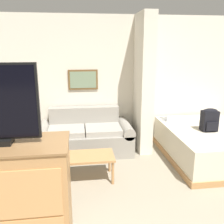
{
  "coord_description": "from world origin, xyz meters",
  "views": [
    {
      "loc": [
        -0.64,
        -1.45,
        2.01
      ],
      "look_at": [
        -0.15,
        2.13,
        1.05
      ],
      "focal_mm": 40.0,
      "sensor_mm": 36.0,
      "label": 1
    }
  ],
  "objects_px": {
    "bed": "(208,143)",
    "backpack": "(210,119)",
    "tv_dresser": "(6,200)",
    "table_lamp": "(27,110)",
    "coffee_table": "(88,158)",
    "couch": "(85,137)"
  },
  "relations": [
    {
      "from": "couch",
      "to": "backpack",
      "type": "xyz_separation_m",
      "value": [
        2.15,
        -0.68,
        0.46
      ]
    },
    {
      "from": "couch",
      "to": "coffee_table",
      "type": "distance_m",
      "value": 1.06
    },
    {
      "from": "table_lamp",
      "to": "tv_dresser",
      "type": "relative_size",
      "value": 0.34
    },
    {
      "from": "bed",
      "to": "tv_dresser",
      "type": "bearing_deg",
      "value": -149.63
    },
    {
      "from": "coffee_table",
      "to": "backpack",
      "type": "bearing_deg",
      "value": 10.22
    },
    {
      "from": "backpack",
      "to": "couch",
      "type": "bearing_deg",
      "value": 162.54
    },
    {
      "from": "coffee_table",
      "to": "backpack",
      "type": "xyz_separation_m",
      "value": [
        2.14,
        0.39,
        0.42
      ]
    },
    {
      "from": "tv_dresser",
      "to": "bed",
      "type": "distance_m",
      "value": 3.54
    },
    {
      "from": "tv_dresser",
      "to": "bed",
      "type": "height_order",
      "value": "tv_dresser"
    },
    {
      "from": "table_lamp",
      "to": "tv_dresser",
      "type": "bearing_deg",
      "value": -84.54
    },
    {
      "from": "coffee_table",
      "to": "backpack",
      "type": "height_order",
      "value": "backpack"
    },
    {
      "from": "tv_dresser",
      "to": "couch",
      "type": "bearing_deg",
      "value": 70.82
    },
    {
      "from": "bed",
      "to": "backpack",
      "type": "relative_size",
      "value": 4.78
    },
    {
      "from": "coffee_table",
      "to": "tv_dresser",
      "type": "height_order",
      "value": "tv_dresser"
    },
    {
      "from": "coffee_table",
      "to": "bed",
      "type": "relative_size",
      "value": 0.41
    },
    {
      "from": "bed",
      "to": "coffee_table",
      "type": "bearing_deg",
      "value": -167.64
    },
    {
      "from": "table_lamp",
      "to": "tv_dresser",
      "type": "distance_m",
      "value": 2.43
    },
    {
      "from": "tv_dresser",
      "to": "backpack",
      "type": "bearing_deg",
      "value": 29.53
    },
    {
      "from": "couch",
      "to": "tv_dresser",
      "type": "relative_size",
      "value": 1.45
    },
    {
      "from": "couch",
      "to": "backpack",
      "type": "height_order",
      "value": "backpack"
    },
    {
      "from": "couch",
      "to": "tv_dresser",
      "type": "distance_m",
      "value": 2.52
    },
    {
      "from": "bed",
      "to": "couch",
      "type": "bearing_deg",
      "value": 165.38
    }
  ]
}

